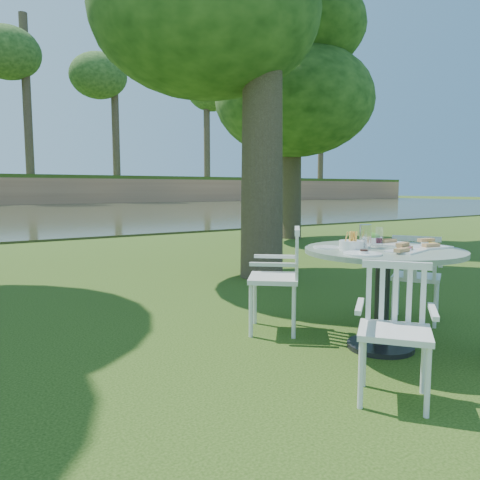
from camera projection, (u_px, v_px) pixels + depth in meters
name	position (u px, v px, depth m)	size (l,w,h in m)	color
ground	(251.00, 328.00, 4.58)	(140.00, 140.00, 0.00)	#1D380B
table	(383.00, 270.00, 3.93)	(1.31, 1.31, 0.86)	black
chair_ne	(416.00, 272.00, 4.68)	(0.60, 0.61, 0.89)	white
chair_nw	(284.00, 271.00, 4.43)	(0.68, 0.68, 0.99)	white
chair_sw	(395.00, 319.00, 3.04)	(0.60, 0.60, 0.87)	white
tableware	(374.00, 244.00, 3.93)	(1.15, 0.78, 0.20)	white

